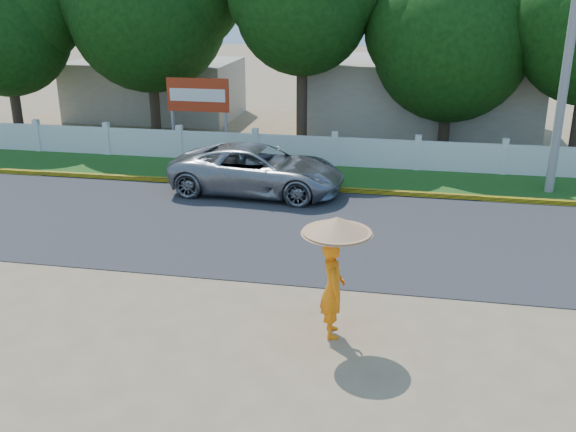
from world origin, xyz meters
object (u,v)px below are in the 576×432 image
object	(u,v)px
utility_pole	(564,84)
billboard	(198,99)
vehicle	(258,169)
monk_with_parasol	(335,259)

from	to	relation	value
utility_pole	billboard	world-z (taller)	utility_pole
vehicle	billboard	world-z (taller)	billboard
billboard	utility_pole	bearing A→B (deg)	-12.92
utility_pole	billboard	distance (m)	13.20
vehicle	monk_with_parasol	world-z (taller)	monk_with_parasol
monk_with_parasol	billboard	size ratio (longest dim) A/B	0.82
monk_with_parasol	billboard	bearing A→B (deg)	117.91
vehicle	monk_with_parasol	xyz separation A→B (m)	(3.48, -8.46, 0.80)
utility_pole	billboard	xyz separation A→B (m)	(-12.80, 2.94, -1.36)
utility_pole	vehicle	size ratio (longest dim) A/B	1.26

